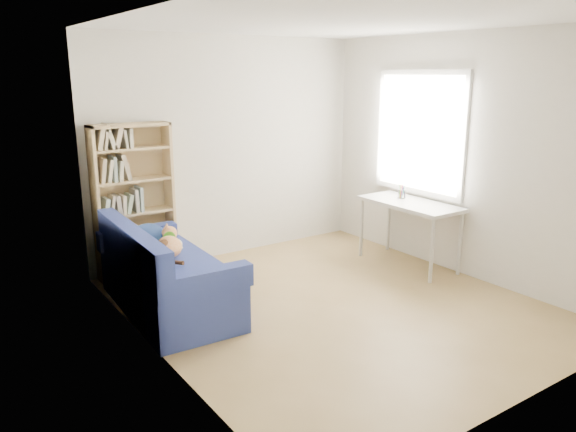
% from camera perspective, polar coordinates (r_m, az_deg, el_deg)
% --- Properties ---
extents(ground, '(4.00, 4.00, 0.00)m').
position_cam_1_polar(ground, '(5.49, 4.62, -9.03)').
color(ground, olive).
rests_on(ground, ground).
extents(room_shell, '(3.54, 4.04, 2.62)m').
position_cam_1_polar(room_shell, '(5.16, 5.61, 8.27)').
color(room_shell, silver).
rests_on(room_shell, ground).
extents(sofa, '(0.89, 1.75, 0.85)m').
position_cam_1_polar(sofa, '(5.41, -12.48, -5.98)').
color(sofa, navy).
rests_on(sofa, ground).
extents(bookshelf, '(0.83, 0.26, 1.67)m').
position_cam_1_polar(bookshelf, '(6.23, -15.35, 0.81)').
color(bookshelf, tan).
rests_on(bookshelf, ground).
extents(desk, '(0.55, 1.20, 0.75)m').
position_cam_1_polar(desk, '(6.53, 12.27, 0.76)').
color(desk, silver).
rests_on(desk, ground).
extents(pen_cup, '(0.09, 0.09, 0.17)m').
position_cam_1_polar(pen_cup, '(6.69, 11.49, 2.33)').
color(pen_cup, white).
rests_on(pen_cup, desk).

